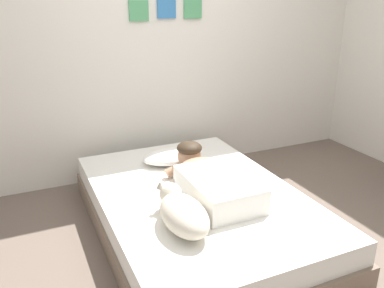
{
  "coord_description": "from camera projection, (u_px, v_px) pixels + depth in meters",
  "views": [
    {
      "loc": [
        -1.36,
        -2.07,
        1.67
      ],
      "look_at": [
        -0.13,
        0.64,
        0.57
      ],
      "focal_mm": 37.72,
      "sensor_mm": 36.0,
      "label": 1
    }
  ],
  "objects": [
    {
      "name": "ground_plane",
      "position": [
        246.0,
        244.0,
        2.87
      ],
      "size": [
        12.52,
        12.52,
        0.0
      ],
      "primitive_type": "plane",
      "color": "#66564C"
    },
    {
      "name": "back_wall",
      "position": [
        164.0,
        43.0,
        3.78
      ],
      "size": [
        4.26,
        0.12,
        2.5
      ],
      "color": "silver",
      "rests_on": "ground"
    },
    {
      "name": "bed",
      "position": [
        197.0,
        211.0,
        3.01
      ],
      "size": [
        1.42,
        2.1,
        0.32
      ],
      "color": "#726051",
      "rests_on": "ground"
    },
    {
      "name": "pillow",
      "position": [
        172.0,
        156.0,
        3.45
      ],
      "size": [
        0.52,
        0.32,
        0.11
      ],
      "primitive_type": "ellipsoid",
      "color": "white",
      "rests_on": "bed"
    },
    {
      "name": "person_lying",
      "position": [
        210.0,
        179.0,
        2.9
      ],
      "size": [
        0.43,
        0.92,
        0.27
      ],
      "color": "white",
      "rests_on": "bed"
    },
    {
      "name": "dog",
      "position": [
        182.0,
        212.0,
        2.46
      ],
      "size": [
        0.26,
        0.57,
        0.21
      ],
      "color": "beige",
      "rests_on": "bed"
    },
    {
      "name": "coffee_cup",
      "position": [
        189.0,
        163.0,
        3.36
      ],
      "size": [
        0.12,
        0.09,
        0.07
      ],
      "color": "teal",
      "rests_on": "bed"
    },
    {
      "name": "cell_phone",
      "position": [
        215.0,
        202.0,
        2.8
      ],
      "size": [
        0.07,
        0.14,
        0.01
      ],
      "primitive_type": "cube",
      "color": "black",
      "rests_on": "bed"
    }
  ]
}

